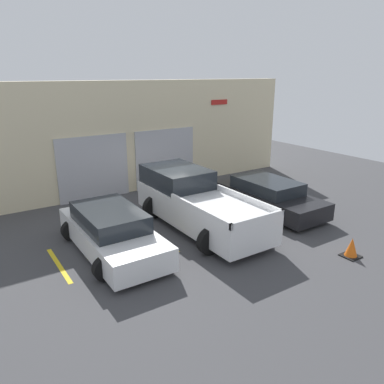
# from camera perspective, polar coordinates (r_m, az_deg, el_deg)

# --- Properties ---
(ground_plane) EXTENTS (28.00, 28.00, 0.00)m
(ground_plane) POSITION_cam_1_polar(r_m,az_deg,el_deg) (13.76, -3.06, -2.95)
(ground_plane) COLOR #3D3D3F
(shophouse_building) EXTENTS (15.82, 0.68, 4.57)m
(shophouse_building) POSITION_cam_1_polar(r_m,az_deg,el_deg) (16.02, -9.25, 8.18)
(shophouse_building) COLOR beige
(shophouse_building) RESTS_ON ground
(pickup_truck) EXTENTS (2.43, 5.37, 1.72)m
(pickup_truck) POSITION_cam_1_polar(r_m,az_deg,el_deg) (12.27, 0.49, -1.52)
(pickup_truck) COLOR white
(pickup_truck) RESTS_ON ground
(sedan_white) EXTENTS (2.10, 4.45, 1.25)m
(sedan_white) POSITION_cam_1_polar(r_m,az_deg,el_deg) (10.82, -12.19, -5.92)
(sedan_white) COLOR white
(sedan_white) RESTS_ON ground
(sedan_side) EXTENTS (2.11, 4.40, 1.15)m
(sedan_side) POSITION_cam_1_polar(r_m,az_deg,el_deg) (13.99, 11.51, -0.56)
(sedan_side) COLOR black
(sedan_side) RESTS_ON ground
(parking_stripe_far_left) EXTENTS (0.12, 2.20, 0.01)m
(parking_stripe_far_left) POSITION_cam_1_polar(r_m,az_deg,el_deg) (10.66, -19.62, -10.44)
(parking_stripe_far_left) COLOR gold
(parking_stripe_far_left) RESTS_ON ground
(parking_stripe_left) EXTENTS (0.12, 2.20, 0.01)m
(parking_stripe_left) POSITION_cam_1_polar(r_m,az_deg,el_deg) (11.60, -4.94, -7.06)
(parking_stripe_left) COLOR gold
(parking_stripe_left) RESTS_ON ground
(parking_stripe_centre) EXTENTS (0.12, 2.20, 0.01)m
(parking_stripe_centre) POSITION_cam_1_polar(r_m,az_deg,el_deg) (13.18, 6.73, -3.99)
(parking_stripe_centre) COLOR gold
(parking_stripe_centre) RESTS_ON ground
(parking_stripe_right) EXTENTS (0.12, 2.20, 0.01)m
(parking_stripe_right) POSITION_cam_1_polar(r_m,az_deg,el_deg) (15.21, 15.54, -1.54)
(parking_stripe_right) COLOR gold
(parking_stripe_right) RESTS_ON ground
(traffic_cone) EXTENTS (0.47, 0.47, 0.55)m
(traffic_cone) POSITION_cam_1_polar(r_m,az_deg,el_deg) (11.28, 23.14, -7.86)
(traffic_cone) COLOR black
(traffic_cone) RESTS_ON ground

